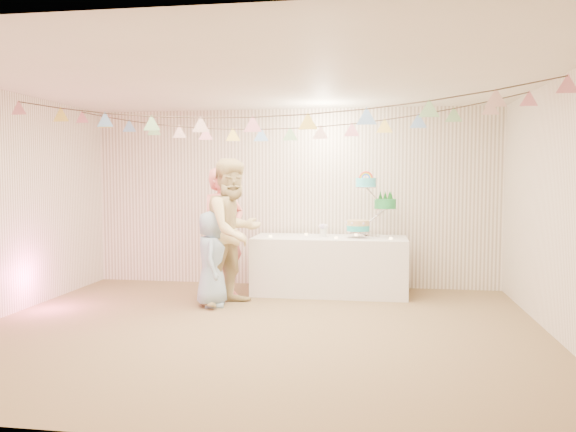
# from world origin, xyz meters

# --- Properties ---
(floor) EXTENTS (6.00, 6.00, 0.00)m
(floor) POSITION_xyz_m (0.00, 0.00, 0.00)
(floor) COLOR brown
(floor) RESTS_ON ground
(ceiling) EXTENTS (6.00, 6.00, 0.00)m
(ceiling) POSITION_xyz_m (0.00, 0.00, 2.60)
(ceiling) COLOR silver
(ceiling) RESTS_ON ground
(back_wall) EXTENTS (6.00, 6.00, 0.00)m
(back_wall) POSITION_xyz_m (0.00, 2.50, 1.30)
(back_wall) COLOR white
(back_wall) RESTS_ON ground
(front_wall) EXTENTS (6.00, 6.00, 0.00)m
(front_wall) POSITION_xyz_m (0.00, -2.50, 1.30)
(front_wall) COLOR white
(front_wall) RESTS_ON ground
(right_wall) EXTENTS (5.00, 5.00, 0.00)m
(right_wall) POSITION_xyz_m (3.00, 0.00, 1.30)
(right_wall) COLOR white
(right_wall) RESTS_ON ground
(table) EXTENTS (2.09, 0.84, 0.78)m
(table) POSITION_xyz_m (0.60, 1.96, 0.39)
(table) COLOR white
(table) RESTS_ON floor
(cake_stand) EXTENTS (0.75, 0.44, 0.84)m
(cake_stand) POSITION_xyz_m (1.15, 2.01, 1.17)
(cake_stand) COLOR silver
(cake_stand) RESTS_ON table
(cake_bottom) EXTENTS (0.31, 0.31, 0.15)m
(cake_bottom) POSITION_xyz_m (1.00, 1.95, 0.84)
(cake_bottom) COLOR #27B8B2
(cake_bottom) RESTS_ON cake_stand
(cake_middle) EXTENTS (0.27, 0.27, 0.22)m
(cake_middle) POSITION_xyz_m (1.33, 2.10, 1.11)
(cake_middle) COLOR #1F9143
(cake_middle) RESTS_ON cake_stand
(cake_top_tier) EXTENTS (0.25, 0.25, 0.19)m
(cake_top_tier) POSITION_xyz_m (1.09, 1.98, 1.38)
(cake_top_tier) COLOR #4EE7F7
(cake_top_tier) RESTS_ON cake_stand
(platter) EXTENTS (0.30, 0.30, 0.02)m
(platter) POSITION_xyz_m (0.05, 1.91, 0.76)
(platter) COLOR white
(platter) RESTS_ON table
(posy) EXTENTS (0.16, 0.16, 0.18)m
(posy) POSITION_xyz_m (0.51, 2.01, 0.84)
(posy) COLOR white
(posy) RESTS_ON table
(person_adult_a) EXTENTS (0.73, 0.75, 1.73)m
(person_adult_a) POSITION_xyz_m (-0.78, 1.49, 0.87)
(person_adult_a) COLOR #E67E78
(person_adult_a) RESTS_ON floor
(person_adult_b) EXTENTS (1.06, 1.13, 1.84)m
(person_adult_b) POSITION_xyz_m (-0.54, 1.13, 0.92)
(person_adult_b) COLOR #D8C085
(person_adult_b) RESTS_ON floor
(person_child) EXTENTS (0.49, 0.64, 1.19)m
(person_child) POSITION_xyz_m (-0.79, 1.00, 0.59)
(person_child) COLOR #90B0CC
(person_child) RESTS_ON floor
(bunting_back) EXTENTS (5.60, 1.10, 0.40)m
(bunting_back) POSITION_xyz_m (0.00, 1.10, 2.35)
(bunting_back) COLOR pink
(bunting_back) RESTS_ON ceiling
(bunting_front) EXTENTS (5.60, 0.90, 0.36)m
(bunting_front) POSITION_xyz_m (0.00, -0.20, 2.32)
(bunting_front) COLOR #72A5E5
(bunting_front) RESTS_ON ceiling
(tealight_0) EXTENTS (0.04, 0.04, 0.03)m
(tealight_0) POSITION_xyz_m (-0.20, 1.81, 0.80)
(tealight_0) COLOR #FFD88C
(tealight_0) RESTS_ON table
(tealight_1) EXTENTS (0.04, 0.04, 0.03)m
(tealight_1) POSITION_xyz_m (0.25, 2.14, 0.80)
(tealight_1) COLOR #FFD88C
(tealight_1) RESTS_ON table
(tealight_2) EXTENTS (0.04, 0.04, 0.03)m
(tealight_2) POSITION_xyz_m (0.70, 1.74, 0.80)
(tealight_2) COLOR #FFD88C
(tealight_2) RESTS_ON table
(tealight_3) EXTENTS (0.04, 0.04, 0.03)m
(tealight_3) POSITION_xyz_m (0.95, 2.18, 0.80)
(tealight_3) COLOR #FFD88C
(tealight_3) RESTS_ON table
(tealight_4) EXTENTS (0.04, 0.04, 0.03)m
(tealight_4) POSITION_xyz_m (1.42, 1.78, 0.80)
(tealight_4) COLOR #FFD88C
(tealight_4) RESTS_ON table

